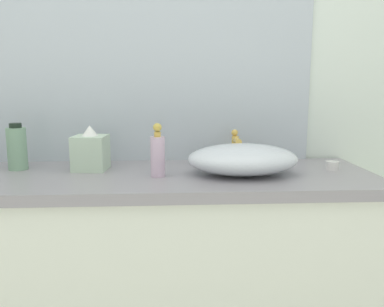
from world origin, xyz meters
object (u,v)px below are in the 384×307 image
at_px(sink_basin, 243,159).
at_px(spray_can, 17,148).
at_px(candle_jar, 332,165).
at_px(tissue_box, 91,151).
at_px(soap_dispenser, 158,154).

relative_size(sink_basin, spray_can, 2.24).
height_order(sink_basin, candle_jar, sink_basin).
bearing_deg(candle_jar, tissue_box, 176.80).
xyz_separation_m(soap_dispenser, candle_jar, (0.69, 0.08, -0.07)).
bearing_deg(tissue_box, soap_dispenser, -25.90).
distance_m(sink_basin, tissue_box, 0.60).
distance_m(soap_dispenser, tissue_box, 0.30).
height_order(tissue_box, candle_jar, tissue_box).
relative_size(sink_basin, candle_jar, 8.24).
distance_m(sink_basin, soap_dispenser, 0.32).
bearing_deg(soap_dispenser, spray_can, 164.72).
height_order(soap_dispenser, tissue_box, soap_dispenser).
bearing_deg(spray_can, sink_basin, -8.78).
height_order(sink_basin, tissue_box, tissue_box).
distance_m(tissue_box, candle_jar, 0.96).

